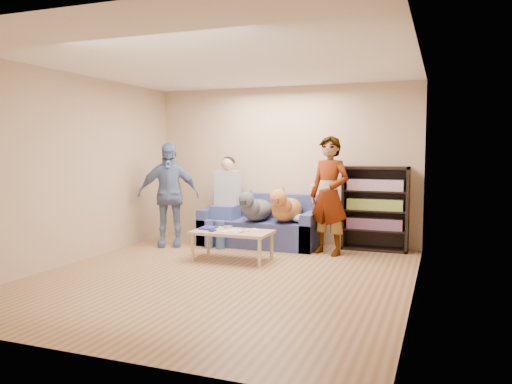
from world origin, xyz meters
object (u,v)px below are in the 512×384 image
at_px(camera_silver, 228,227).
at_px(sofa, 261,228).
at_px(person_standing_left, 168,195).
at_px(coffee_table, 232,234).
at_px(notebook_blue, 208,228).
at_px(dog_gray, 256,209).
at_px(bookshelf, 375,207).
at_px(dog_tan, 286,208).
at_px(person_standing_right, 329,196).
at_px(person_seated, 225,197).

distance_m(camera_silver, sofa, 1.11).
height_order(person_standing_left, coffee_table, person_standing_left).
xyz_separation_m(person_standing_left, notebook_blue, (0.99, -0.56, -0.40)).
height_order(person_standing_left, camera_silver, person_standing_left).
relative_size(sofa, dog_gray, 1.53).
bearing_deg(bookshelf, person_standing_left, -165.22).
bearing_deg(dog_tan, bookshelf, 16.54).
bearing_deg(coffee_table, notebook_blue, 172.87).
height_order(person_standing_left, dog_gray, person_standing_left).
bearing_deg(person_standing_right, dog_gray, -162.67).
bearing_deg(dog_tan, dog_gray, -168.56).
relative_size(person_standing_right, camera_silver, 15.99).
distance_m(person_seated, dog_gray, 0.62).
height_order(notebook_blue, camera_silver, camera_silver).
height_order(dog_gray, dog_tan, dog_tan).
bearing_deg(bookshelf, notebook_blue, -147.38).
height_order(person_seated, bookshelf, person_seated).
distance_m(camera_silver, bookshelf, 2.34).
bearing_deg(camera_silver, coffee_table, -45.00).
bearing_deg(sofa, person_standing_right, -15.43).
bearing_deg(person_standing_right, dog_tan, -172.15).
relative_size(person_standing_right, person_seated, 1.20).
relative_size(person_seated, dog_tan, 1.25).
distance_m(dog_gray, coffee_table, 0.99).
xyz_separation_m(person_seated, coffee_table, (0.59, -1.09, -0.40)).
bearing_deg(notebook_blue, dog_tan, 49.58).
relative_size(sofa, dog_tan, 1.62).
relative_size(person_standing_left, person_seated, 1.14).
relative_size(person_standing_right, dog_tan, 1.50).
distance_m(notebook_blue, dog_gray, 1.01).
relative_size(camera_silver, dog_tan, 0.09).
height_order(person_standing_right, sofa, person_standing_right).
bearing_deg(dog_gray, person_standing_right, -3.59).
bearing_deg(notebook_blue, dog_gray, 66.82).
distance_m(person_standing_left, notebook_blue, 1.20).
bearing_deg(coffee_table, camera_silver, 135.00).
height_order(sofa, person_seated, person_seated).
height_order(dog_tan, coffee_table, dog_tan).
distance_m(person_standing_right, bookshelf, 0.85).
bearing_deg(camera_silver, person_standing_left, 158.72).
bearing_deg(dog_gray, sofa, 90.83).
height_order(person_standing_left, sofa, person_standing_left).
relative_size(person_standing_right, bookshelf, 1.35).
height_order(person_standing_right, dog_gray, person_standing_right).
xyz_separation_m(sofa, coffee_table, (0.01, -1.22, 0.09)).
xyz_separation_m(camera_silver, sofa, (0.11, 1.10, -0.16)).
bearing_deg(notebook_blue, person_standing_left, 150.27).
distance_m(notebook_blue, dog_tan, 1.34).
height_order(coffee_table, bookshelf, bookshelf).
bearing_deg(bookshelf, person_standing_right, -136.91).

